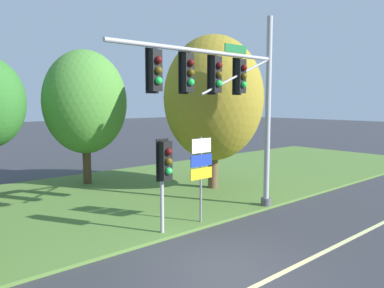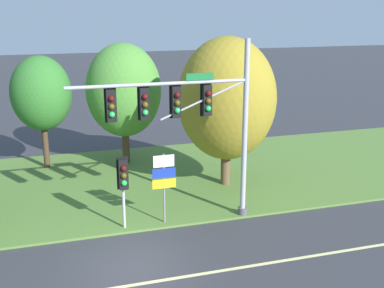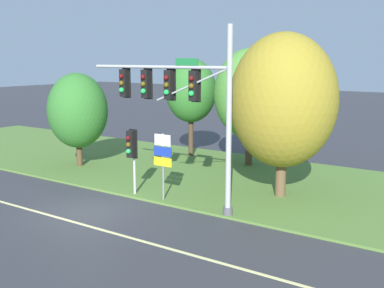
{
  "view_description": "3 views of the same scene",
  "coord_description": "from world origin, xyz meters",
  "px_view_note": "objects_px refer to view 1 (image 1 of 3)",
  "views": [
    {
      "loc": [
        -6.72,
        -6.49,
        4.26
      ],
      "look_at": [
        2.96,
        4.66,
        2.62
      ],
      "focal_mm": 35.0,
      "sensor_mm": 36.0,
      "label": 1
    },
    {
      "loc": [
        -2.31,
        -14.99,
        8.81
      ],
      "look_at": [
        3.19,
        3.37,
        3.26
      ],
      "focal_mm": 45.0,
      "sensor_mm": 36.0,
      "label": 2
    },
    {
      "loc": [
        14.62,
        -13.31,
        6.31
      ],
      "look_at": [
        2.9,
        3.65,
        2.61
      ],
      "focal_mm": 45.0,
      "sensor_mm": 36.0,
      "label": 3
    }
  ],
  "objects_px": {
    "route_sign_post": "(201,167)",
    "traffic_signal_mast": "(227,89)",
    "pedestrian_signal_near_kerb": "(165,166)",
    "tree_behind_signpost": "(85,102)",
    "tree_mid_verge": "(213,99)"
  },
  "relations": [
    {
      "from": "tree_behind_signpost",
      "to": "route_sign_post",
      "type": "bearing_deg",
      "value": -88.45
    },
    {
      "from": "traffic_signal_mast",
      "to": "route_sign_post",
      "type": "height_order",
      "value": "traffic_signal_mast"
    },
    {
      "from": "traffic_signal_mast",
      "to": "tree_behind_signpost",
      "type": "bearing_deg",
      "value": 98.47
    },
    {
      "from": "route_sign_post",
      "to": "tree_mid_verge",
      "type": "distance_m",
      "value": 5.86
    },
    {
      "from": "route_sign_post",
      "to": "traffic_signal_mast",
      "type": "bearing_deg",
      "value": -9.21
    },
    {
      "from": "traffic_signal_mast",
      "to": "tree_behind_signpost",
      "type": "height_order",
      "value": "traffic_signal_mast"
    },
    {
      "from": "pedestrian_signal_near_kerb",
      "to": "tree_mid_verge",
      "type": "bearing_deg",
      "value": 33.0
    },
    {
      "from": "pedestrian_signal_near_kerb",
      "to": "route_sign_post",
      "type": "xyz_separation_m",
      "value": [
        1.68,
        0.15,
        -0.22
      ]
    },
    {
      "from": "tree_behind_signpost",
      "to": "tree_mid_verge",
      "type": "bearing_deg",
      "value": -49.22
    },
    {
      "from": "route_sign_post",
      "to": "tree_mid_verge",
      "type": "xyz_separation_m",
      "value": [
        4.01,
        3.54,
        2.38
      ]
    },
    {
      "from": "pedestrian_signal_near_kerb",
      "to": "tree_behind_signpost",
      "type": "distance_m",
      "value": 8.95
    },
    {
      "from": "pedestrian_signal_near_kerb",
      "to": "tree_behind_signpost",
      "type": "xyz_separation_m",
      "value": [
        1.45,
        8.61,
        1.98
      ]
    },
    {
      "from": "traffic_signal_mast",
      "to": "pedestrian_signal_near_kerb",
      "type": "bearing_deg",
      "value": 179.65
    },
    {
      "from": "traffic_signal_mast",
      "to": "tree_behind_signpost",
      "type": "xyz_separation_m",
      "value": [
        -1.28,
        8.63,
        -0.45
      ]
    },
    {
      "from": "tree_behind_signpost",
      "to": "tree_mid_verge",
      "type": "relative_size",
      "value": 0.92
    }
  ]
}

